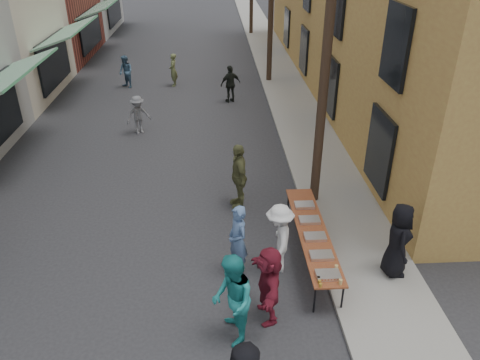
{
  "coord_description": "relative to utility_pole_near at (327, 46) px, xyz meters",
  "views": [
    {
      "loc": [
        1.47,
        -8.64,
        7.16
      ],
      "look_at": [
        2.07,
        2.05,
        1.3
      ],
      "focal_mm": 35.0,
      "sensor_mm": 36.0,
      "label": 1
    }
  ],
  "objects": [
    {
      "name": "guest_front_d",
      "position": [
        -1.44,
        -3.0,
        -3.63
      ],
      "size": [
        0.81,
        1.21,
        1.74
      ],
      "primitive_type": "imported",
      "rotation": [
        0.0,
        0.0,
        -1.73
      ],
      "color": "white",
      "rests_on": "ground"
    },
    {
      "name": "guest_front_b",
      "position": [
        -2.39,
        -3.02,
        -3.63
      ],
      "size": [
        0.63,
        0.75,
        1.75
      ],
      "primitive_type": "imported",
      "rotation": [
        0.0,
        0.0,
        -1.17
      ],
      "color": "#52719F",
      "rests_on": "ground"
    },
    {
      "name": "guest_queue_back",
      "position": [
        -1.85,
        -4.5,
        -3.64
      ],
      "size": [
        0.61,
        1.62,
        1.72
      ],
      "primitive_type": "imported",
      "rotation": [
        0.0,
        0.0,
        -1.51
      ],
      "color": "maroon",
      "rests_on": "ground"
    },
    {
      "name": "utility_pole_near",
      "position": [
        0.0,
        0.0,
        0.0
      ],
      "size": [
        0.26,
        0.26,
        9.0
      ],
      "primitive_type": "cylinder",
      "color": "#2D2116",
      "rests_on": "ground"
    },
    {
      "name": "condiment_jar_b",
      "position": [
        -0.8,
        -4.41,
        -3.71
      ],
      "size": [
        0.07,
        0.07,
        0.08
      ],
      "primitive_type": "cylinder",
      "color": "#A57F26",
      "rests_on": "serving_table"
    },
    {
      "name": "condiment_jar_c",
      "position": [
        -0.8,
        -4.31,
        -3.71
      ],
      "size": [
        0.07,
        0.07,
        0.08
      ],
      "primitive_type": "cylinder",
      "color": "#A57F26",
      "rests_on": "serving_table"
    },
    {
      "name": "serving_table",
      "position": [
        -0.58,
        -2.56,
        -3.79
      ],
      "size": [
        0.7,
        4.0,
        0.75
      ],
      "color": "maroon",
      "rests_on": "ground"
    },
    {
      "name": "passerby_right",
      "position": [
        -4.85,
        11.55,
        -3.7
      ],
      "size": [
        0.39,
        0.59,
        1.6
      ],
      "primitive_type": "imported",
      "rotation": [
        0.0,
        0.0,
        4.71
      ],
      "color": "#646F40",
      "rests_on": "ground"
    },
    {
      "name": "catering_tray_buns_end",
      "position": [
        -0.58,
        -1.46,
        -3.71
      ],
      "size": [
        0.5,
        0.33,
        0.08
      ],
      "primitive_type": "cube",
      "color": "tan",
      "rests_on": "serving_table"
    },
    {
      "name": "catering_tray_foil_b",
      "position": [
        -0.58,
        -3.56,
        -3.71
      ],
      "size": [
        0.5,
        0.33,
        0.08
      ],
      "primitive_type": "cube",
      "color": "#B2B2B7",
      "rests_on": "serving_table"
    },
    {
      "name": "passerby_left",
      "position": [
        -5.78,
        5.48,
        -3.75
      ],
      "size": [
        1.11,
        0.95,
        1.49
      ],
      "primitive_type": "imported",
      "rotation": [
        0.0,
        0.0,
        0.51
      ],
      "color": "slate",
      "rests_on": "ground"
    },
    {
      "name": "catering_tray_sausage",
      "position": [
        -0.58,
        -4.21,
        -3.71
      ],
      "size": [
        0.5,
        0.33,
        0.08
      ],
      "primitive_type": "cube",
      "color": "maroon",
      "rests_on": "serving_table"
    },
    {
      "name": "catering_tray_foil_d",
      "position": [
        -0.58,
        -2.16,
        -3.71
      ],
      "size": [
        0.5,
        0.33,
        0.08
      ],
      "primitive_type": "cube",
      "color": "#B2B2B7",
      "rests_on": "serving_table"
    },
    {
      "name": "catering_tray_buns",
      "position": [
        -0.58,
        -2.86,
        -3.71
      ],
      "size": [
        0.5,
        0.33,
        0.08
      ],
      "primitive_type": "cube",
      "color": "tan",
      "rests_on": "serving_table"
    },
    {
      "name": "cup_stack",
      "position": [
        -0.38,
        -4.46,
        -3.69
      ],
      "size": [
        0.08,
        0.08,
        0.12
      ],
      "primitive_type": "cylinder",
      "color": "tan",
      "rests_on": "serving_table"
    },
    {
      "name": "ground",
      "position": [
        -4.3,
        -3.0,
        -4.5
      ],
      "size": [
        120.0,
        120.0,
        0.0
      ],
      "primitive_type": "plane",
      "color": "#28282B",
      "rests_on": "ground"
    },
    {
      "name": "passerby_mid",
      "position": [
        -2.09,
        8.95,
        -3.66
      ],
      "size": [
        1.06,
        0.77,
        1.68
      ],
      "primitive_type": "imported",
      "rotation": [
        0.0,
        0.0,
        3.56
      ],
      "color": "black",
      "rests_on": "ground"
    },
    {
      "name": "server",
      "position": [
        1.16,
        -3.37,
        -3.5
      ],
      "size": [
        0.67,
        0.94,
        1.8
      ],
      "primitive_type": "imported",
      "rotation": [
        0.0,
        0.0,
        1.45
      ],
      "color": "black",
      "rests_on": "sidewalk"
    },
    {
      "name": "passerby_far",
      "position": [
        -7.17,
        11.39,
        -3.71
      ],
      "size": [
        0.96,
        0.96,
        1.57
      ],
      "primitive_type": "imported",
      "rotation": [
        0.0,
        0.0,
        5.49
      ],
      "color": "#456885",
      "rests_on": "ground"
    },
    {
      "name": "guest_front_c",
      "position": [
        -2.6,
        -5.04,
        -3.53
      ],
      "size": [
        0.85,
        1.03,
        1.94
      ],
      "primitive_type": "imported",
      "rotation": [
        0.0,
        0.0,
        -1.45
      ],
      "color": "teal",
      "rests_on": "ground"
    },
    {
      "name": "guest_front_e",
      "position": [
        -2.22,
        -0.08,
        -3.54
      ],
      "size": [
        0.66,
        1.19,
        1.92
      ],
      "primitive_type": "imported",
      "rotation": [
        0.0,
        0.0,
        -1.39
      ],
      "color": "brown",
      "rests_on": "ground"
    },
    {
      "name": "sidewalk",
      "position": [
        0.7,
        12.0,
        -4.45
      ],
      "size": [
        2.2,
        60.0,
        0.1
      ],
      "primitive_type": "cube",
      "color": "gray",
      "rests_on": "ground"
    },
    {
      "name": "condiment_jar_a",
      "position": [
        -0.8,
        -4.51,
        -3.71
      ],
      "size": [
        0.07,
        0.07,
        0.08
      ],
      "primitive_type": "cylinder",
      "color": "#A57F26",
      "rests_on": "serving_table"
    }
  ]
}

